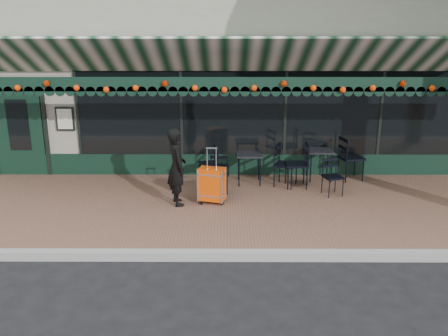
{
  "coord_description": "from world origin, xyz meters",
  "views": [
    {
      "loc": [
        0.03,
        -6.86,
        3.54
      ],
      "look_at": [
        -0.0,
        1.6,
        1.02
      ],
      "focal_mm": 38.0,
      "sensor_mm": 36.0,
      "label": 1
    }
  ],
  "objects_px": {
    "cafe_table_b": "(249,157)",
    "chair_a_left": "(297,165)",
    "chair_b_left": "(208,164)",
    "chair_b_right": "(286,165)",
    "chair_a_front": "(333,177)",
    "suitcase": "(212,185)",
    "chair_a_right": "(351,158)",
    "cafe_table_a": "(320,153)",
    "woman": "(177,167)",
    "chair_b_front": "(217,177)"
  },
  "relations": [
    {
      "from": "chair_b_right",
      "to": "chair_b_front",
      "type": "bearing_deg",
      "value": 139.22
    },
    {
      "from": "chair_a_left",
      "to": "chair_a_front",
      "type": "bearing_deg",
      "value": 52.44
    },
    {
      "from": "cafe_table_a",
      "to": "chair_a_front",
      "type": "distance_m",
      "value": 1.1
    },
    {
      "from": "woman",
      "to": "chair_a_left",
      "type": "distance_m",
      "value": 2.74
    },
    {
      "from": "woman",
      "to": "chair_a_right",
      "type": "height_order",
      "value": "woman"
    },
    {
      "from": "suitcase",
      "to": "chair_a_left",
      "type": "distance_m",
      "value": 2.1
    },
    {
      "from": "woman",
      "to": "chair_b_right",
      "type": "bearing_deg",
      "value": -82.48
    },
    {
      "from": "woman",
      "to": "chair_a_left",
      "type": "height_order",
      "value": "woman"
    },
    {
      "from": "chair_a_front",
      "to": "chair_b_left",
      "type": "relative_size",
      "value": 0.91
    },
    {
      "from": "chair_a_right",
      "to": "chair_b_right",
      "type": "relative_size",
      "value": 1.06
    },
    {
      "from": "chair_b_right",
      "to": "chair_b_left",
      "type": "bearing_deg",
      "value": 104.04
    },
    {
      "from": "cafe_table_a",
      "to": "chair_b_right",
      "type": "height_order",
      "value": "chair_b_right"
    },
    {
      "from": "woman",
      "to": "cafe_table_a",
      "type": "bearing_deg",
      "value": -81.37
    },
    {
      "from": "chair_a_front",
      "to": "chair_b_right",
      "type": "height_order",
      "value": "chair_b_right"
    },
    {
      "from": "cafe_table_b",
      "to": "chair_b_front",
      "type": "distance_m",
      "value": 1.18
    },
    {
      "from": "chair_a_front",
      "to": "chair_a_right",
      "type": "bearing_deg",
      "value": 42.17
    },
    {
      "from": "woman",
      "to": "suitcase",
      "type": "xyz_separation_m",
      "value": [
        0.68,
        0.04,
        -0.39
      ]
    },
    {
      "from": "cafe_table_a",
      "to": "chair_a_front",
      "type": "xyz_separation_m",
      "value": [
        0.08,
        -1.07,
        -0.25
      ]
    },
    {
      "from": "chair_b_left",
      "to": "chair_b_right",
      "type": "height_order",
      "value": "chair_b_right"
    },
    {
      "from": "chair_b_front",
      "to": "chair_a_left",
      "type": "bearing_deg",
      "value": 34.89
    },
    {
      "from": "woman",
      "to": "chair_a_right",
      "type": "distance_m",
      "value": 4.17
    },
    {
      "from": "cafe_table_a",
      "to": "chair_b_front",
      "type": "height_order",
      "value": "chair_b_front"
    },
    {
      "from": "suitcase",
      "to": "chair_a_left",
      "type": "bearing_deg",
      "value": 44.94
    },
    {
      "from": "cafe_table_b",
      "to": "chair_a_front",
      "type": "distance_m",
      "value": 1.89
    },
    {
      "from": "chair_b_right",
      "to": "chair_b_front",
      "type": "relative_size",
      "value": 1.12
    },
    {
      "from": "cafe_table_a",
      "to": "chair_b_right",
      "type": "distance_m",
      "value": 0.98
    },
    {
      "from": "suitcase",
      "to": "cafe_table_b",
      "type": "xyz_separation_m",
      "value": [
        0.8,
        1.27,
        0.24
      ]
    },
    {
      "from": "cafe_table_a",
      "to": "chair_a_right",
      "type": "bearing_deg",
      "value": -0.6
    },
    {
      "from": "cafe_table_a",
      "to": "chair_b_left",
      "type": "height_order",
      "value": "chair_b_left"
    },
    {
      "from": "chair_a_left",
      "to": "chair_b_right",
      "type": "distance_m",
      "value": 0.24
    },
    {
      "from": "cafe_table_a",
      "to": "cafe_table_b",
      "type": "distance_m",
      "value": 1.66
    },
    {
      "from": "chair_a_front",
      "to": "chair_b_right",
      "type": "xyz_separation_m",
      "value": [
        -0.92,
        0.58,
        0.09
      ]
    },
    {
      "from": "chair_a_front",
      "to": "chair_a_left",
      "type": "bearing_deg",
      "value": 125.8
    },
    {
      "from": "chair_b_front",
      "to": "cafe_table_b",
      "type": "bearing_deg",
      "value": 66.04
    },
    {
      "from": "woman",
      "to": "chair_b_front",
      "type": "xyz_separation_m",
      "value": [
        0.78,
        0.39,
        -0.34
      ]
    },
    {
      "from": "cafe_table_a",
      "to": "chair_b_right",
      "type": "xyz_separation_m",
      "value": [
        -0.84,
        -0.49,
        -0.15
      ]
    },
    {
      "from": "chair_b_front",
      "to": "cafe_table_a",
      "type": "bearing_deg",
      "value": 41.11
    },
    {
      "from": "chair_a_left",
      "to": "chair_b_left",
      "type": "bearing_deg",
      "value": -99.72
    },
    {
      "from": "chair_a_front",
      "to": "suitcase",
      "type": "bearing_deg",
      "value": 174.58
    },
    {
      "from": "cafe_table_b",
      "to": "chair_a_left",
      "type": "bearing_deg",
      "value": -13.49
    },
    {
      "from": "chair_a_left",
      "to": "chair_b_right",
      "type": "xyz_separation_m",
      "value": [
        -0.23,
        0.05,
        -0.02
      ]
    },
    {
      "from": "chair_a_left",
      "to": "chair_b_right",
      "type": "relative_size",
      "value": 1.05
    },
    {
      "from": "woman",
      "to": "cafe_table_b",
      "type": "bearing_deg",
      "value": -67.21
    },
    {
      "from": "chair_b_right",
      "to": "chair_a_front",
      "type": "bearing_deg",
      "value": -99.08
    },
    {
      "from": "cafe_table_a",
      "to": "suitcase",
      "type": "bearing_deg",
      "value": -147.21
    },
    {
      "from": "chair_a_right",
      "to": "chair_a_left",
      "type": "bearing_deg",
      "value": 99.83
    },
    {
      "from": "suitcase",
      "to": "chair_a_right",
      "type": "height_order",
      "value": "suitcase"
    },
    {
      "from": "chair_a_left",
      "to": "chair_a_right",
      "type": "relative_size",
      "value": 0.99
    },
    {
      "from": "chair_a_front",
      "to": "chair_b_front",
      "type": "relative_size",
      "value": 0.9
    },
    {
      "from": "suitcase",
      "to": "chair_b_front",
      "type": "bearing_deg",
      "value": 90.45
    }
  ]
}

